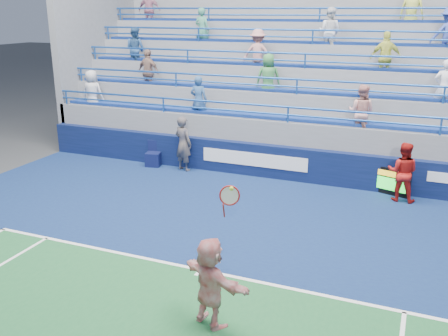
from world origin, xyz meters
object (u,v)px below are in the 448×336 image
at_px(tennis_player, 210,282).
at_px(line_judge, 183,144).
at_px(judge_chair, 154,158).
at_px(ball_girl, 403,172).
at_px(serve_speed_board, 390,181).

xyz_separation_m(tennis_player, line_judge, (-4.41, 7.74, 0.12)).
distance_m(judge_chair, ball_girl, 8.32).
bearing_deg(serve_speed_board, tennis_player, -106.57).
distance_m(line_judge, ball_girl, 7.10).
height_order(line_judge, ball_girl, line_judge).
bearing_deg(line_judge, tennis_player, 138.01).
height_order(serve_speed_board, tennis_player, tennis_player).
distance_m(judge_chair, tennis_player, 9.62).
bearing_deg(ball_girl, judge_chair, 1.69).
bearing_deg(judge_chair, line_judge, -2.11).
relative_size(judge_chair, tennis_player, 0.34).
xyz_separation_m(serve_speed_board, judge_chair, (-7.98, -0.15, -0.13)).
bearing_deg(line_judge, ball_girl, -163.33).
height_order(judge_chair, ball_girl, ball_girl).
bearing_deg(line_judge, judge_chair, 16.24).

